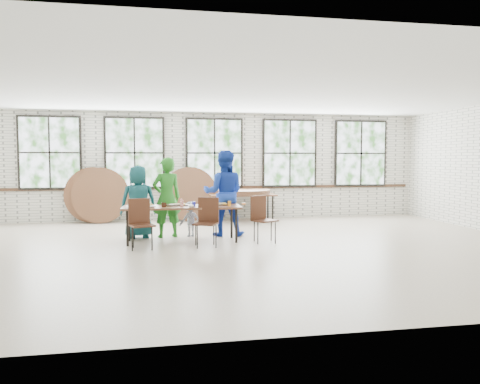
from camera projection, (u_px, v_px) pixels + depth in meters
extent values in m
plane|color=#C3B39B|center=(244.00, 248.00, 8.96)|extent=(12.00, 12.00, 0.00)
plane|color=white|center=(244.00, 90.00, 8.75)|extent=(12.00, 12.00, 0.00)
plane|color=silver|center=(214.00, 166.00, 13.27)|extent=(12.00, 0.00, 12.00)
plane|color=silver|center=(332.00, 180.00, 4.44)|extent=(12.00, 0.00, 12.00)
cube|color=#422819|center=(214.00, 187.00, 13.28)|extent=(11.80, 0.05, 0.08)
cube|color=black|center=(50.00, 153.00, 12.40)|extent=(1.62, 0.05, 1.97)
cube|color=white|center=(50.00, 153.00, 12.36)|extent=(1.50, 0.01, 1.85)
cube|color=black|center=(135.00, 153.00, 12.79)|extent=(1.62, 0.05, 1.97)
cube|color=white|center=(135.00, 153.00, 12.76)|extent=(1.50, 0.01, 1.85)
cube|color=black|center=(214.00, 153.00, 13.18)|extent=(1.62, 0.05, 1.97)
cube|color=white|center=(215.00, 153.00, 13.15)|extent=(1.50, 0.01, 1.85)
cube|color=black|center=(290.00, 153.00, 13.58)|extent=(1.62, 0.05, 1.97)
cube|color=white|center=(290.00, 153.00, 13.54)|extent=(1.50, 0.01, 1.85)
cube|color=black|center=(360.00, 153.00, 13.97)|extent=(1.62, 0.05, 1.97)
cube|color=white|center=(361.00, 153.00, 13.93)|extent=(1.50, 0.01, 1.85)
cube|color=brown|center=(182.00, 207.00, 9.58)|extent=(2.43, 0.90, 0.04)
cylinder|color=black|center=(127.00, 228.00, 9.12)|extent=(0.05, 0.05, 0.70)
cylinder|color=black|center=(129.00, 224.00, 9.71)|extent=(0.05, 0.05, 0.70)
cylinder|color=black|center=(236.00, 226.00, 9.50)|extent=(0.05, 0.05, 0.70)
cylinder|color=black|center=(232.00, 222.00, 10.09)|extent=(0.05, 0.05, 0.70)
cube|color=#442416|center=(142.00, 226.00, 8.82)|extent=(0.52, 0.51, 0.03)
cube|color=#442416|center=(139.00, 211.00, 8.97)|extent=(0.41, 0.16, 0.50)
cylinder|color=black|center=(132.00, 239.00, 8.64)|extent=(0.02, 0.02, 0.44)
cylinder|color=black|center=(133.00, 236.00, 8.97)|extent=(0.02, 0.02, 0.44)
cylinder|color=black|center=(152.00, 239.00, 8.70)|extent=(0.02, 0.02, 0.44)
cylinder|color=black|center=(152.00, 236.00, 9.04)|extent=(0.02, 0.02, 0.44)
cube|color=#442416|center=(206.00, 224.00, 9.06)|extent=(0.54, 0.53, 0.03)
cube|color=#442416|center=(208.00, 210.00, 9.22)|extent=(0.40, 0.19, 0.50)
cylinder|color=black|center=(197.00, 237.00, 8.87)|extent=(0.02, 0.02, 0.44)
cylinder|color=black|center=(196.00, 234.00, 9.21)|extent=(0.02, 0.02, 0.44)
cylinder|color=black|center=(216.00, 237.00, 8.94)|extent=(0.02, 0.02, 0.44)
cylinder|color=black|center=(214.00, 234.00, 9.27)|extent=(0.02, 0.02, 0.44)
cube|color=#442416|center=(265.00, 221.00, 9.52)|extent=(0.56, 0.56, 0.03)
cube|color=#442416|center=(258.00, 208.00, 9.65)|extent=(0.38, 0.24, 0.50)
cylinder|color=black|center=(258.00, 233.00, 9.34)|extent=(0.02, 0.02, 0.44)
cylinder|color=black|center=(254.00, 231.00, 9.67)|extent=(0.02, 0.02, 0.44)
cylinder|color=black|center=(275.00, 233.00, 9.40)|extent=(0.02, 0.02, 0.44)
cylinder|color=black|center=(271.00, 230.00, 9.74)|extent=(0.02, 0.02, 0.44)
imported|color=#155253|center=(138.00, 202.00, 10.05)|extent=(0.83, 0.60, 1.57)
imported|color=#21721E|center=(167.00, 197.00, 10.16)|extent=(0.72, 0.58, 1.74)
imported|color=#121939|center=(190.00, 219.00, 10.28)|extent=(0.56, 0.43, 0.77)
imported|color=#1737A5|center=(224.00, 193.00, 10.37)|extent=(1.03, 0.87, 1.89)
cube|color=brown|center=(243.00, 195.00, 12.82)|extent=(1.81, 0.77, 0.04)
cylinder|color=black|center=(216.00, 210.00, 12.44)|extent=(0.04, 0.04, 0.70)
cylinder|color=black|center=(213.00, 208.00, 12.98)|extent=(0.04, 0.04, 0.70)
cylinder|color=black|center=(273.00, 209.00, 12.72)|extent=(0.04, 0.04, 0.70)
cylinder|color=black|center=(268.00, 207.00, 13.26)|extent=(0.04, 0.04, 0.70)
cube|color=black|center=(145.00, 206.00, 9.55)|extent=(0.44, 0.33, 0.02)
cube|color=black|center=(177.00, 205.00, 9.71)|extent=(0.44, 0.33, 0.02)
cube|color=black|center=(218.00, 205.00, 9.82)|extent=(0.44, 0.33, 0.02)
cylinder|color=black|center=(164.00, 205.00, 9.35)|extent=(0.09, 0.09, 0.09)
cube|color=red|center=(182.00, 204.00, 9.46)|extent=(0.06, 0.06, 0.11)
cylinder|color=#181CB7|center=(194.00, 204.00, 9.51)|extent=(0.07, 0.07, 0.10)
cylinder|color=orange|center=(229.00, 204.00, 9.55)|extent=(0.07, 0.07, 0.11)
cylinder|color=white|center=(206.00, 204.00, 9.46)|extent=(0.17, 0.17, 0.10)
ellipsoid|color=white|center=(152.00, 206.00, 9.26)|extent=(0.11, 0.11, 0.05)
ellipsoid|color=white|center=(191.00, 206.00, 9.35)|extent=(0.11, 0.11, 0.05)
ellipsoid|color=white|center=(211.00, 205.00, 9.63)|extent=(0.11, 0.11, 0.05)
cylinder|color=brown|center=(243.00, 194.00, 12.82)|extent=(1.50, 1.50, 0.04)
cylinder|color=brown|center=(243.00, 192.00, 12.82)|extent=(1.50, 1.50, 0.04)
cylinder|color=brown|center=(243.00, 190.00, 12.82)|extent=(1.50, 1.50, 0.04)
cylinder|color=brown|center=(93.00, 195.00, 12.51)|extent=(1.50, 0.26, 1.49)
cylinder|color=brown|center=(100.00, 196.00, 12.44)|extent=(1.50, 0.34, 1.48)
cylinder|color=brown|center=(190.00, 194.00, 12.97)|extent=(1.50, 0.28, 1.49)
cylinder|color=brown|center=(190.00, 194.00, 12.87)|extent=(1.50, 0.31, 1.48)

